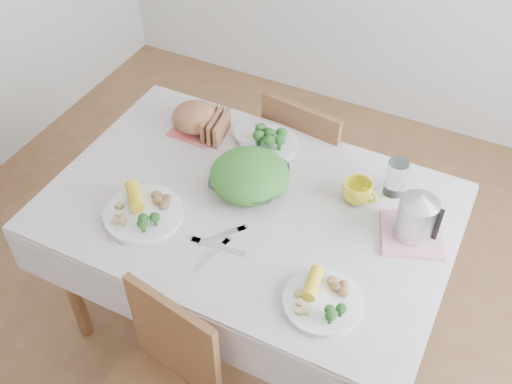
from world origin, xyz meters
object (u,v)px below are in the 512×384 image
at_px(chair_far, 316,158).
at_px(electric_kettle, 417,213).
at_px(yellow_mug, 357,192).
at_px(dining_table, 250,268).
at_px(dinner_plate_left, 144,214).
at_px(salad_bowl, 250,181).
at_px(dinner_plate_right, 323,302).

height_order(chair_far, electric_kettle, electric_kettle).
relative_size(yellow_mug, electric_kettle, 0.60).
distance_m(dining_table, dinner_plate_left, 0.56).
bearing_deg(salad_bowl, dining_table, -64.85).
xyz_separation_m(dining_table, salad_bowl, (-0.04, 0.08, 0.42)).
bearing_deg(dining_table, electric_kettle, 11.53).
bearing_deg(dinner_plate_left, electric_kettle, 20.91).
height_order(salad_bowl, electric_kettle, electric_kettle).
bearing_deg(chair_far, electric_kettle, 143.36).
height_order(dining_table, salad_bowl, salad_bowl).
height_order(salad_bowl, dinner_plate_left, salad_bowl).
bearing_deg(dinner_plate_right, salad_bowl, 140.46).
xyz_separation_m(dinner_plate_left, electric_kettle, (0.91, 0.35, 0.11)).
bearing_deg(chair_far, dinner_plate_right, 120.00).
bearing_deg(salad_bowl, yellow_mug, 16.84).
xyz_separation_m(chair_far, electric_kettle, (0.58, -0.56, 0.42)).
relative_size(dining_table, dinner_plate_left, 4.78).
xyz_separation_m(dinner_plate_right, yellow_mug, (-0.06, 0.49, 0.03)).
height_order(chair_far, yellow_mug, chair_far).
bearing_deg(dinner_plate_right, chair_far, 112.46).
height_order(dinner_plate_right, electric_kettle, electric_kettle).
xyz_separation_m(dinner_plate_left, yellow_mug, (0.67, 0.43, 0.03)).
relative_size(chair_far, dinner_plate_right, 3.37).
bearing_deg(salad_bowl, chair_far, 84.88).
bearing_deg(chair_far, salad_bowl, 92.42).
height_order(chair_far, dinner_plate_right, chair_far).
relative_size(dinner_plate_left, electric_kettle, 1.53).
distance_m(dinner_plate_left, dinner_plate_right, 0.74).
bearing_deg(electric_kettle, chair_far, 119.86).
height_order(dinner_plate_left, dinner_plate_right, dinner_plate_left).
xyz_separation_m(dinner_plate_right, electric_kettle, (0.17, 0.41, 0.11)).
height_order(dinner_plate_left, yellow_mug, yellow_mug).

